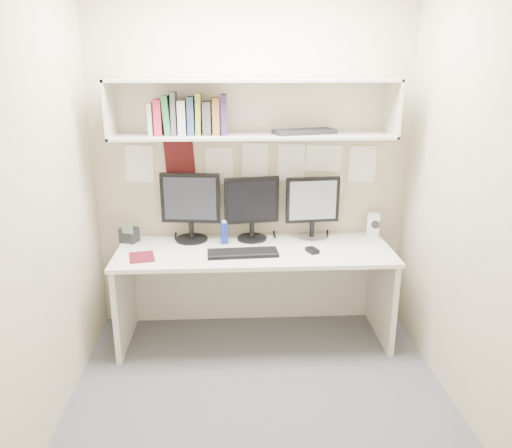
{
  "coord_description": "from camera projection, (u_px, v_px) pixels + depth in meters",
  "views": [
    {
      "loc": [
        -0.17,
        -2.77,
        2.0
      ],
      "look_at": [
        -0.0,
        0.35,
        1.01
      ],
      "focal_mm": 35.0,
      "sensor_mm": 36.0,
      "label": 1
    }
  ],
  "objects": [
    {
      "name": "wall_right",
      "position": [
        465.0,
        192.0,
        2.91
      ],
      "size": [
        0.02,
        2.0,
        2.6
      ],
      "primitive_type": "cube",
      "color": "#B6AA8B",
      "rests_on": "ground"
    },
    {
      "name": "wall_left",
      "position": [
        47.0,
        197.0,
        2.79
      ],
      "size": [
        0.02,
        2.0,
        2.6
      ],
      "primitive_type": "cube",
      "color": "#B6AA8B",
      "rests_on": "ground"
    },
    {
      "name": "monitor_center",
      "position": [
        252.0,
        206.0,
        3.77
      ],
      "size": [
        0.42,
        0.23,
        0.48
      ],
      "rotation": [
        0.0,
        0.0,
        0.16
      ],
      "color": "black",
      "rests_on": "desk"
    },
    {
      "name": "desk_phone",
      "position": [
        129.0,
        235.0,
        3.77
      ],
      "size": [
        0.15,
        0.14,
        0.15
      ],
      "rotation": [
        0.0,
        0.0,
        -0.37
      ],
      "color": "black",
      "rests_on": "desk"
    },
    {
      "name": "book_stack",
      "position": [
        189.0,
        116.0,
        3.5
      ],
      "size": [
        0.54,
        0.18,
        0.29
      ],
      "color": "#BBBCB5",
      "rests_on": "overhead_hutch"
    },
    {
      "name": "floor",
      "position": [
        260.0,
        388.0,
        3.24
      ],
      "size": [
        2.4,
        2.0,
        0.01
      ],
      "primitive_type": "cube",
      "color": "#4C4C52",
      "rests_on": "ground"
    },
    {
      "name": "maroon_notebook",
      "position": [
        142.0,
        257.0,
        3.47
      ],
      "size": [
        0.21,
        0.24,
        0.01
      ],
      "primitive_type": "cube",
      "rotation": [
        0.0,
        0.0,
        0.22
      ],
      "color": "#540E1B",
      "rests_on": "desk"
    },
    {
      "name": "desk",
      "position": [
        255.0,
        294.0,
        3.75
      ],
      "size": [
        2.0,
        0.7,
        0.73
      ],
      "color": "silver",
      "rests_on": "floor"
    },
    {
      "name": "wall_front",
      "position": [
        275.0,
        258.0,
        1.9
      ],
      "size": [
        2.4,
        0.02,
        2.6
      ],
      "primitive_type": "cube",
      "color": "#B6AA8B",
      "rests_on": "ground"
    },
    {
      "name": "monitor_left",
      "position": [
        190.0,
        205.0,
        3.74
      ],
      "size": [
        0.45,
        0.25,
        0.52
      ],
      "rotation": [
        0.0,
        0.0,
        -0.12
      ],
      "color": "black",
      "rests_on": "desk"
    },
    {
      "name": "speaker",
      "position": [
        374.0,
        225.0,
        3.88
      ],
      "size": [
        0.12,
        0.12,
        0.19
      ],
      "rotation": [
        0.0,
        0.0,
        -0.34
      ],
      "color": "silver",
      "rests_on": "desk"
    },
    {
      "name": "pinned_papers",
      "position": [
        252.0,
        169.0,
        3.81
      ],
      "size": [
        1.92,
        0.01,
        0.48
      ],
      "primitive_type": null,
      "color": "white",
      "rests_on": "wall_back"
    },
    {
      "name": "keyboard",
      "position": [
        243.0,
        253.0,
        3.52
      ],
      "size": [
        0.51,
        0.2,
        0.02
      ],
      "primitive_type": "cube",
      "rotation": [
        0.0,
        0.0,
        0.06
      ],
      "color": "black",
      "rests_on": "desk"
    },
    {
      "name": "monitor_right",
      "position": [
        313.0,
        206.0,
        3.8
      ],
      "size": [
        0.41,
        0.23,
        0.48
      ],
      "rotation": [
        0.0,
        0.0,
        0.1
      ],
      "color": "#A5A5AA",
      "rests_on": "desk"
    },
    {
      "name": "mouse",
      "position": [
        312.0,
        250.0,
        3.56
      ],
      "size": [
        0.1,
        0.12,
        0.03
      ],
      "primitive_type": "cube",
      "rotation": [
        0.0,
        0.0,
        0.41
      ],
      "color": "black",
      "rests_on": "desk"
    },
    {
      "name": "blue_bottle",
      "position": [
        224.0,
        233.0,
        3.73
      ],
      "size": [
        0.06,
        0.06,
        0.18
      ],
      "color": "navy",
      "rests_on": "desk"
    },
    {
      "name": "wall_back",
      "position": [
        252.0,
        163.0,
        3.81
      ],
      "size": [
        2.4,
        0.02,
        2.6
      ],
      "primitive_type": "cube",
      "color": "#B6AA8B",
      "rests_on": "ground"
    },
    {
      "name": "overhead_hutch",
      "position": [
        253.0,
        108.0,
        3.55
      ],
      "size": [
        2.0,
        0.38,
        0.4
      ],
      "color": "beige",
      "rests_on": "wall_back"
    },
    {
      "name": "hutch_tray",
      "position": [
        305.0,
        132.0,
        3.57
      ],
      "size": [
        0.47,
        0.29,
        0.03
      ],
      "primitive_type": "cube",
      "rotation": [
        0.0,
        0.0,
        0.29
      ],
      "color": "black",
      "rests_on": "overhead_hutch"
    }
  ]
}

